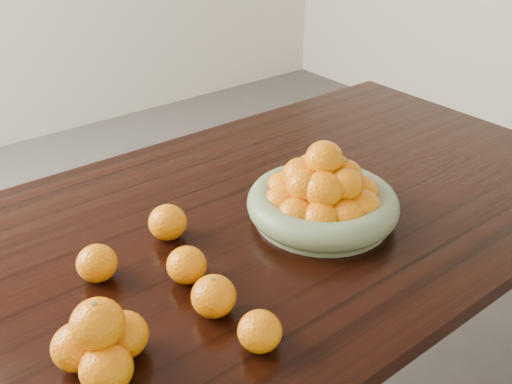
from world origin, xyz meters
TOP-DOWN VIEW (x-y plane):
  - dining_table at (0.00, 0.00)m, footprint 2.00×1.00m
  - fruit_bowl at (0.17, -0.10)m, footprint 0.35×0.35m
  - orange_pyramid at (-0.43, -0.22)m, footprint 0.16×0.16m
  - loose_orange_0 at (-0.22, -0.22)m, footprint 0.08×0.08m
  - loose_orange_1 at (-0.20, -0.34)m, footprint 0.08×0.08m
  - loose_orange_2 at (-0.20, -0.10)m, footprint 0.08×0.08m
  - loose_orange_3 at (-0.34, 0.01)m, footprint 0.08×0.08m
  - loose_orange_4 at (-0.16, 0.05)m, footprint 0.09×0.09m

SIDE VIEW (x-z plane):
  - dining_table at x=0.00m, z-range 0.29..1.04m
  - loose_orange_1 at x=-0.20m, z-range 0.75..0.82m
  - loose_orange_2 at x=-0.20m, z-range 0.75..0.82m
  - loose_orange_3 at x=-0.34m, z-range 0.75..0.83m
  - loose_orange_0 at x=-0.22m, z-range 0.75..0.83m
  - loose_orange_4 at x=-0.16m, z-range 0.75..0.83m
  - orange_pyramid at x=-0.43m, z-range 0.74..0.87m
  - fruit_bowl at x=0.17m, z-range 0.71..0.91m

